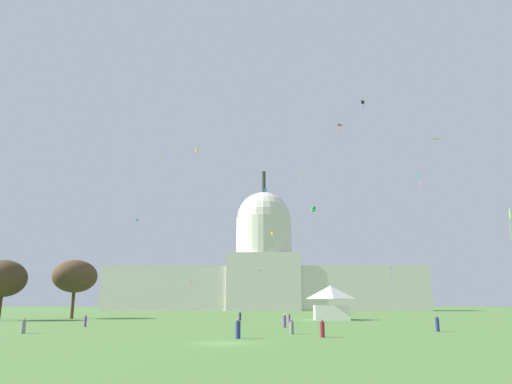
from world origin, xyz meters
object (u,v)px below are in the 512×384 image
(person_navy_near_tree_east, at_px, (238,329))
(kite_pink_low, at_px, (261,271))
(kite_white_high, at_px, (299,175))
(kite_green_mid, at_px, (313,209))
(person_navy_mid_left, at_px, (240,316))
(person_grey_back_center, at_px, (23,326))
(kite_violet_mid, at_px, (241,240))
(kite_red_mid, at_px, (343,128))
(kite_orange_mid, at_px, (272,233))
(tree_west_near, at_px, (3,279))
(event_tent, at_px, (331,302))
(person_grey_near_tent, at_px, (292,327))
(person_purple_lawn_far_left, at_px, (284,321))
(kite_cyan_high, at_px, (266,191))
(kite_turquoise_mid_b, at_px, (419,180))
(kite_blue_low, at_px, (391,269))
(person_navy_mid_right, at_px, (437,324))
(person_purple_lawn_far_right, at_px, (85,321))
(person_maroon_edge_west, at_px, (322,329))
(kite_turquoise_mid, at_px, (137,221))
(kite_lime_low, at_px, (510,216))
(kite_magenta_low, at_px, (191,282))
(person_purple_front_left, at_px, (289,319))
(kite_white_high_b, at_px, (160,155))
(kite_gold_mid, at_px, (437,140))
(tree_west_far, at_px, (75,276))

(person_navy_near_tree_east, bearing_deg, kite_pink_low, 25.05)
(kite_white_high, height_order, kite_green_mid, kite_white_high)
(person_navy_mid_left, height_order, kite_white_high, kite_white_high)
(person_grey_back_center, xyz_separation_m, kite_violet_mid, (18.44, 69.86, 18.50))
(kite_red_mid, relative_size, kite_orange_mid, 1.65)
(tree_west_near, height_order, kite_green_mid, kite_green_mid)
(event_tent, height_order, person_grey_near_tent, event_tent)
(person_purple_lawn_far_left, height_order, kite_cyan_high, kite_cyan_high)
(kite_turquoise_mid_b, bearing_deg, kite_cyan_high, -118.36)
(kite_red_mid, xyz_separation_m, kite_blue_low, (19.16, 51.24, -19.96))
(kite_red_mid, bearing_deg, kite_orange_mid, 22.60)
(person_navy_mid_right, bearing_deg, person_purple_lawn_far_left, -14.61)
(person_navy_mid_right, xyz_separation_m, person_purple_lawn_far_left, (-17.25, 8.34, 0.03))
(person_navy_mid_right, bearing_deg, person_grey_back_center, 17.64)
(event_tent, distance_m, person_purple_lawn_far_right, 46.33)
(person_navy_mid_right, relative_size, person_maroon_edge_west, 1.06)
(kite_turquoise_mid, height_order, kite_violet_mid, kite_turquoise_mid)
(kite_green_mid, distance_m, kite_pink_low, 83.60)
(kite_green_mid, bearing_deg, person_navy_mid_left, -5.07)
(person_purple_lawn_far_right, bearing_deg, kite_orange_mid, -95.50)
(kite_turquoise_mid, xyz_separation_m, kite_blue_low, (72.77, -14.51, -15.69))
(event_tent, distance_m, kite_cyan_high, 81.15)
(kite_lime_low, xyz_separation_m, kite_cyan_high, (-36.12, 96.37, 27.32))
(person_navy_mid_right, relative_size, kite_magenta_low, 0.46)
(person_grey_back_center, bearing_deg, kite_lime_low, 144.84)
(kite_green_mid, bearing_deg, kite_turquoise_mid_b, 104.02)
(tree_west_near, bearing_deg, person_purple_front_left, -10.48)
(kite_violet_mid, relative_size, kite_turquoise_mid_b, 0.33)
(kite_white_high, bearing_deg, kite_turquoise_mid, 19.15)
(tree_west_near, height_order, person_purple_front_left, tree_west_near)
(kite_violet_mid, height_order, kite_green_mid, kite_green_mid)
(person_grey_back_center, relative_size, kite_blue_low, 0.58)
(person_grey_near_tent, height_order, kite_red_mid, kite_red_mid)
(person_grey_back_center, height_order, person_grey_near_tent, person_grey_back_center)
(tree_west_near, relative_size, kite_orange_mid, 10.51)
(kite_turquoise_mid_b, xyz_separation_m, kite_white_high_b, (-64.04, 69.99, 28.19))
(event_tent, bearing_deg, person_purple_front_left, -117.24)
(kite_white_high, height_order, kite_gold_mid, kite_white_high)
(tree_west_far, relative_size, person_navy_mid_right, 7.13)
(person_maroon_edge_west, xyz_separation_m, kite_blue_low, (26.52, 79.25, 11.21))
(person_purple_lawn_far_left, bearing_deg, kite_pink_low, 1.40)
(event_tent, height_order, person_grey_back_center, event_tent)
(person_grey_back_center, relative_size, person_navy_mid_right, 0.96)
(kite_red_mid, xyz_separation_m, kite_gold_mid, (20.47, 13.48, 2.37))
(person_navy_near_tree_east, xyz_separation_m, kite_turquoise_mid_b, (29.20, 36.50, 23.47))
(tree_west_far, height_order, kite_lime_low, kite_lime_low)
(kite_pink_low, bearing_deg, kite_turquoise_mid_b, -80.84)
(tree_west_far, height_order, person_purple_lawn_far_left, tree_west_far)
(person_navy_mid_left, bearing_deg, kite_green_mid, -5.55)
(person_maroon_edge_west, bearing_deg, person_purple_lawn_far_left, 12.68)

